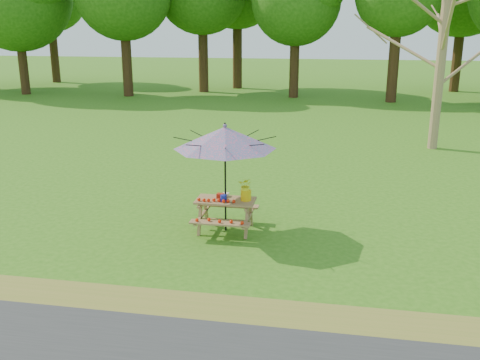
# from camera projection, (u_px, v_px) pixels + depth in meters

# --- Properties ---
(ground) EXTENTS (120.00, 120.00, 0.00)m
(ground) POSITION_uv_depth(u_px,v_px,m) (346.00, 248.00, 10.15)
(ground) COLOR #336E15
(ground) RESTS_ON ground
(drygrass_strip) EXTENTS (120.00, 1.20, 0.01)m
(drygrass_strip) POSITION_uv_depth(u_px,v_px,m) (347.00, 327.00, 7.50)
(drygrass_strip) COLOR olive
(drygrass_strip) RESTS_ON ground
(picnic_table) EXTENTS (1.20, 1.32, 0.67)m
(picnic_table) POSITION_uv_depth(u_px,v_px,m) (226.00, 216.00, 10.94)
(picnic_table) COLOR olive
(picnic_table) RESTS_ON ground
(patio_umbrella) EXTENTS (2.44, 2.44, 2.25)m
(patio_umbrella) POSITION_uv_depth(u_px,v_px,m) (225.00, 138.00, 10.49)
(patio_umbrella) COLOR black
(patio_umbrella) RESTS_ON ground
(produce_bins) EXTENTS (0.25, 0.46, 0.13)m
(produce_bins) POSITION_uv_depth(u_px,v_px,m) (223.00, 197.00, 10.87)
(produce_bins) COLOR red
(produce_bins) RESTS_ON picnic_table
(tomatoes_row) EXTENTS (0.77, 0.13, 0.07)m
(tomatoes_row) POSITION_uv_depth(u_px,v_px,m) (216.00, 200.00, 10.70)
(tomatoes_row) COLOR red
(tomatoes_row) RESTS_ON picnic_table
(flower_bucket) EXTENTS (0.31, 0.28, 0.48)m
(flower_bucket) POSITION_uv_depth(u_px,v_px,m) (246.00, 188.00, 10.74)
(flower_bucket) COLOR yellow
(flower_bucket) RESTS_ON picnic_table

